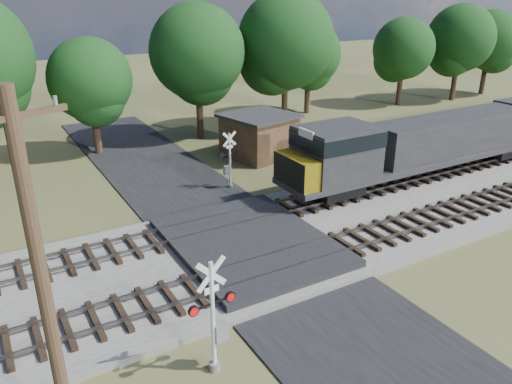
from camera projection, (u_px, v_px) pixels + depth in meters
ground at (254, 254)px, 24.09m from camera, size 160.00×160.00×0.00m
ballast_bed at (398, 206)px, 29.08m from camera, size 140.00×10.00×0.30m
road at (254, 253)px, 24.08m from camera, size 7.00×60.00×0.08m
crossing_panel at (249, 244)px, 24.37m from camera, size 7.00×9.00×0.62m
track_near at (332, 248)px, 23.78m from camera, size 140.00×2.60×0.33m
track_far at (276, 211)px, 27.79m from camera, size 140.00×2.60×0.33m
crossing_signal_near at (215, 325)px, 16.15m from camera, size 1.73×0.39×4.28m
crossing_signal_far at (229, 165)px, 31.38m from camera, size 1.52×0.33×3.76m
utility_pole at (44, 291)px, 11.55m from camera, size 2.34×1.09×10.17m
equipment_shed at (259, 135)px, 37.57m from camera, size 5.68×5.68×3.25m
treeline at (173, 56)px, 39.61m from camera, size 83.08×11.93×11.99m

